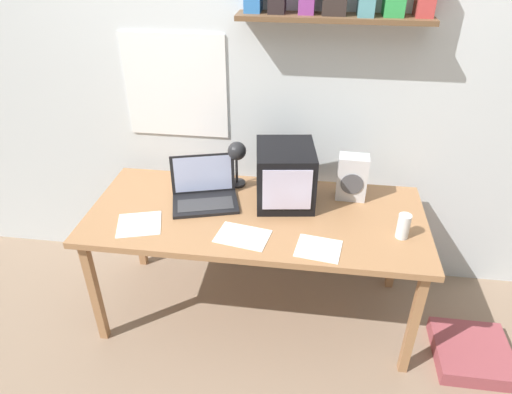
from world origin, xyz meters
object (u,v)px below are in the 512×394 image
at_px(space_heater, 352,177).
at_px(loose_paper_near_monitor, 139,224).
at_px(juice_glass, 403,227).
at_px(corner_desk, 256,221).
at_px(crt_monitor, 285,175).
at_px(laptop, 204,191).
at_px(floor_cushion, 472,353).
at_px(loose_paper_near_laptop, 318,248).
at_px(desk_lamp, 237,155).
at_px(open_notebook, 243,236).

height_order(space_heater, loose_paper_near_monitor, space_heater).
bearing_deg(juice_glass, corner_desk, 171.35).
bearing_deg(crt_monitor, loose_paper_near_monitor, -162.74).
xyz_separation_m(juice_glass, space_heater, (-0.24, 0.34, 0.07)).
height_order(juice_glass, loose_paper_near_monitor, juice_glass).
distance_m(laptop, loose_paper_near_monitor, 0.40).
bearing_deg(floor_cushion, loose_paper_near_monitor, 179.44).
height_order(space_heater, loose_paper_near_laptop, space_heater).
height_order(juice_glass, loose_paper_near_laptop, juice_glass).
relative_size(laptop, desk_lamp, 1.37).
bearing_deg(laptop, loose_paper_near_laptop, -45.09).
height_order(open_notebook, loose_paper_near_laptop, same).
height_order(juice_glass, space_heater, space_heater).
height_order(crt_monitor, open_notebook, crt_monitor).
bearing_deg(open_notebook, floor_cushion, 0.50).
height_order(laptop, loose_paper_near_laptop, laptop).
bearing_deg(space_heater, laptop, -167.73).
height_order(corner_desk, crt_monitor, crt_monitor).
bearing_deg(loose_paper_near_laptop, laptop, 151.16).
distance_m(laptop, floor_cushion, 1.72).
xyz_separation_m(juice_glass, loose_paper_near_monitor, (-1.33, -0.08, -0.06)).
distance_m(crt_monitor, juice_glass, 0.67).
relative_size(corner_desk, open_notebook, 6.31).
distance_m(laptop, space_heater, 0.82).
height_order(desk_lamp, floor_cushion, desk_lamp).
bearing_deg(laptop, desk_lamp, 26.63).
height_order(crt_monitor, laptop, crt_monitor).
distance_m(desk_lamp, loose_paper_near_monitor, 0.65).
distance_m(crt_monitor, laptop, 0.46).
distance_m(juice_glass, space_heater, 0.43).
bearing_deg(corner_desk, floor_cushion, -9.68).
xyz_separation_m(desk_lamp, floor_cushion, (1.36, -0.44, -0.89)).
bearing_deg(loose_paper_near_laptop, loose_paper_near_monitor, 175.30).
xyz_separation_m(crt_monitor, laptop, (-0.44, -0.07, -0.10)).
xyz_separation_m(crt_monitor, floor_cushion, (1.08, -0.36, -0.83)).
distance_m(desk_lamp, floor_cushion, 1.69).
relative_size(laptop, loose_paper_near_monitor, 1.51).
relative_size(corner_desk, crt_monitor, 4.61).
relative_size(space_heater, loose_paper_near_monitor, 0.95).
height_order(corner_desk, laptop, laptop).
bearing_deg(juice_glass, laptop, 169.20).
relative_size(laptop, loose_paper_near_laptop, 1.75).
xyz_separation_m(desk_lamp, open_notebook, (0.10, -0.45, -0.21)).
xyz_separation_m(laptop, floor_cushion, (1.52, -0.29, -0.74)).
height_order(space_heater, open_notebook, space_heater).
bearing_deg(floor_cushion, laptop, 169.05).
height_order(desk_lamp, juice_glass, desk_lamp).
xyz_separation_m(space_heater, floor_cushion, (0.72, -0.44, -0.80)).
bearing_deg(floor_cushion, crt_monitor, 161.54).
height_order(laptop, space_heater, space_heater).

